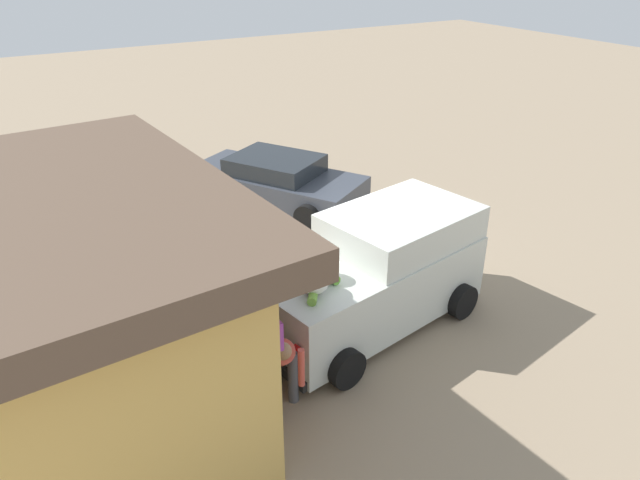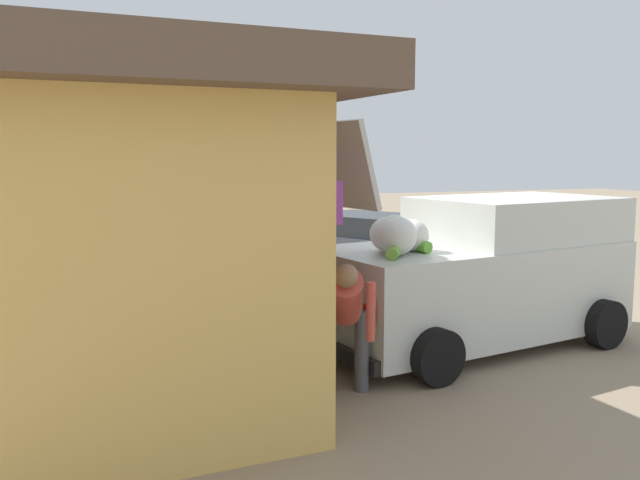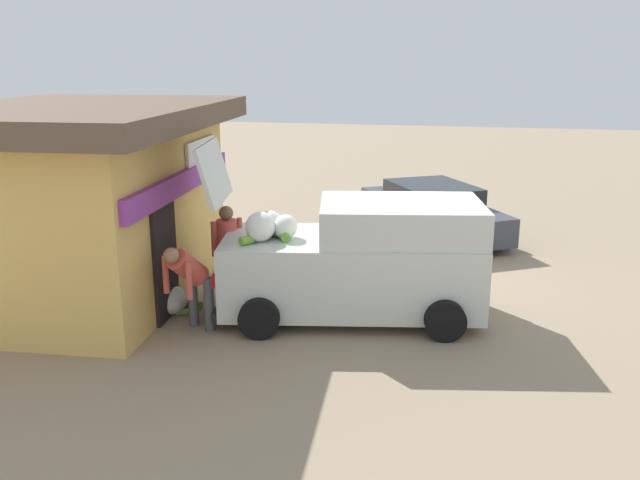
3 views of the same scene
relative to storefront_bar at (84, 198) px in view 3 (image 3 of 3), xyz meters
The scene contains 8 objects.
ground_plane 5.83m from the storefront_bar, 76.93° to the right, with size 60.00×60.00×0.00m, color gray.
storefront_bar is the anchor object (origin of this frame).
delivery_van 4.86m from the storefront_bar, 90.06° to the right, with size 2.75×4.57×2.80m.
parked_sedan 7.92m from the storefront_bar, 46.38° to the right, with size 4.66×3.79×1.21m.
vendor_standing 2.67m from the storefront_bar, 89.62° to the right, with size 0.48×0.48×1.71m.
customer_bending 2.86m from the storefront_bar, 117.37° to the right, with size 0.79×0.67×1.43m.
unloaded_banana_pile 2.41m from the storefront_bar, 107.34° to the right, with size 0.79×0.92×0.44m.
paint_bucket 4.02m from the storefront_bar, 57.34° to the right, with size 0.32×0.32×0.41m, color blue.
Camera 3 is at (-11.38, -0.93, 4.09)m, focal length 37.54 mm.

